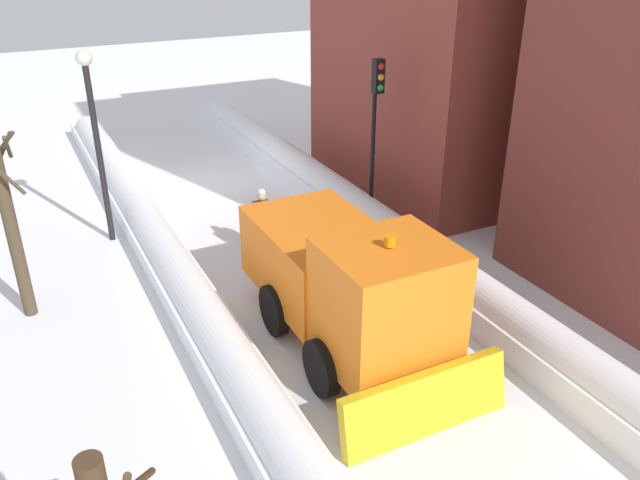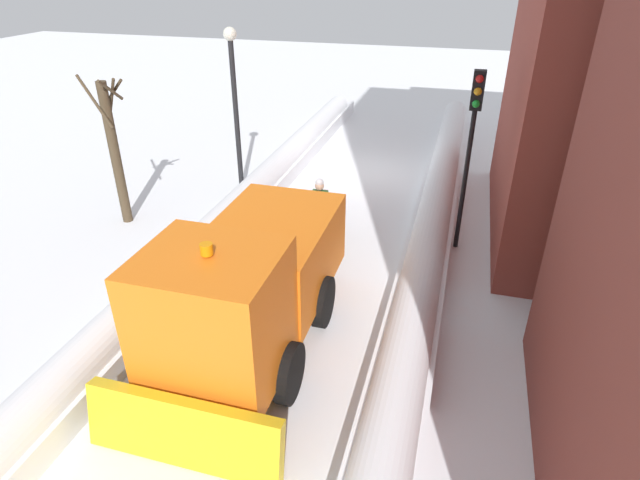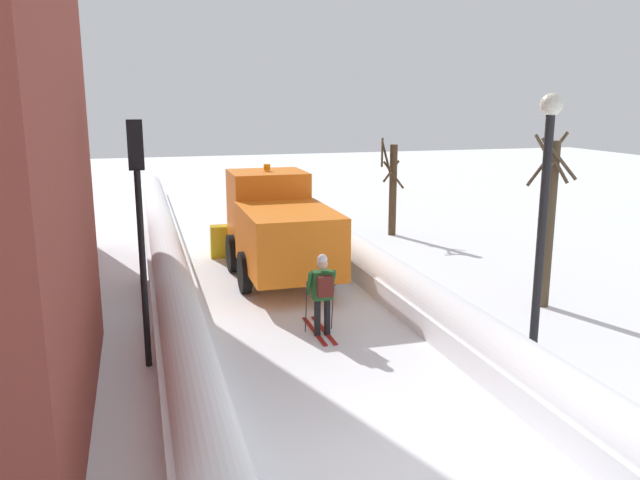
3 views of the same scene
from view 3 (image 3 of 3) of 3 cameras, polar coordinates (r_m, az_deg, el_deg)
name	(u,v)px [view 3 (image 3 of 3)]	position (r m, az deg, el deg)	size (l,w,h in m)	color
ground_plane	(269,278)	(18.29, -4.53, -3.43)	(80.00, 80.00, 0.00)	white
snowbank_left	(169,269)	(17.85, -13.29, -2.50)	(1.10, 36.00, 1.10)	white
snowbank_right	(361,258)	(18.90, 3.68, -1.59)	(1.10, 36.00, 0.97)	white
plow_truck	(278,227)	(17.98, -3.79, 1.15)	(3.20, 5.98, 3.12)	orange
skier	(322,291)	(13.67, 0.21, -4.56)	(0.62, 1.80, 1.81)	black
traffic_light_pole	(139,197)	(12.15, -15.86, 3.67)	(0.28, 0.42, 4.65)	black
street_lamp	(544,198)	(12.34, 19.35, 3.55)	(0.40, 0.40, 5.11)	black
bare_tree_near	(549,219)	(16.30, 19.71, 1.73)	(1.00, 0.82, 4.25)	#4A3B28
bare_tree_mid	(392,187)	(23.85, 6.46, 4.69)	(0.98, 1.23, 3.58)	#44301E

